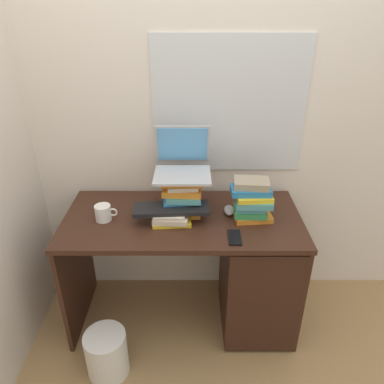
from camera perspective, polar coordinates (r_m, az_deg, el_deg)
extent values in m
plane|color=#9E7A4C|center=(2.59, -1.25, -18.59)|extent=(6.00, 6.00, 0.00)
cube|color=silver|center=(2.22, -1.41, 12.82)|extent=(6.00, 0.05, 2.60)
cube|color=silver|center=(2.20, 5.88, 13.13)|extent=(0.90, 0.01, 0.80)
cube|color=#381E14|center=(2.11, -1.46, -4.26)|extent=(1.36, 0.64, 0.03)
cube|color=#381E14|center=(2.44, -17.56, -11.75)|extent=(0.02, 0.59, 0.74)
cube|color=#381E14|center=(2.41, 15.09, -11.90)|extent=(0.02, 0.59, 0.74)
cube|color=#321B12|center=(2.34, 10.03, -12.64)|extent=(0.41, 0.54, 0.71)
cube|color=orange|center=(2.13, -1.20, -2.98)|extent=(0.19, 0.19, 0.02)
cube|color=#B22D33|center=(2.12, -1.63, -2.35)|extent=(0.18, 0.15, 0.03)
cube|color=#B22D33|center=(2.11, -1.13, -1.65)|extent=(0.20, 0.13, 0.02)
cube|color=#2672B2|center=(2.10, -1.66, -1.04)|extent=(0.23, 0.20, 0.03)
cube|color=teal|center=(2.08, -1.26, -0.43)|extent=(0.20, 0.19, 0.03)
cube|color=orange|center=(2.08, -1.60, 0.57)|extent=(0.23, 0.20, 0.04)
cube|color=beige|center=(2.07, -1.40, 1.39)|extent=(0.18, 0.20, 0.02)
cube|color=orange|center=(2.05, -1.56, 2.02)|extent=(0.24, 0.16, 0.04)
cube|color=yellow|center=(2.06, -3.15, -4.35)|extent=(0.22, 0.17, 0.02)
cube|color=beige|center=(2.05, -3.29, -3.74)|extent=(0.20, 0.18, 0.03)
cube|color=beige|center=(2.03, -3.49, -3.22)|extent=(0.18, 0.16, 0.02)
cube|color=orange|center=(2.11, 9.43, -3.63)|extent=(0.22, 0.17, 0.03)
cube|color=#338C4C|center=(2.08, 9.03, -3.03)|extent=(0.18, 0.14, 0.03)
cube|color=teal|center=(2.07, 9.08, -2.07)|extent=(0.17, 0.14, 0.03)
cube|color=teal|center=(2.05, 9.61, -1.27)|extent=(0.21, 0.18, 0.04)
cube|color=yellow|center=(2.05, 9.47, -0.33)|extent=(0.21, 0.20, 0.03)
cube|color=#2672B2|center=(2.02, 9.20, 0.25)|extent=(0.22, 0.13, 0.04)
cube|color=gray|center=(2.01, 9.33, 1.31)|extent=(0.20, 0.15, 0.04)
cube|color=#B7BABF|center=(2.04, -1.49, 2.64)|extent=(0.32, 0.25, 0.01)
cube|color=#B7BABF|center=(2.13, -1.44, 7.45)|extent=(0.32, 0.06, 0.24)
cube|color=#59A5E5|center=(2.12, -1.44, 7.43)|extent=(0.28, 0.05, 0.21)
cube|color=black|center=(2.03, -3.23, -2.61)|extent=(0.43, 0.17, 0.02)
ellipsoid|color=#A5A8AD|center=(2.14, 5.84, -2.86)|extent=(0.06, 0.10, 0.04)
cylinder|color=white|center=(2.11, -13.74, -3.19)|extent=(0.09, 0.09, 0.09)
torus|color=white|center=(2.09, -12.23, -3.10)|extent=(0.05, 0.01, 0.05)
cube|color=black|center=(1.93, 6.68, -7.07)|extent=(0.07, 0.14, 0.01)
cylinder|color=silver|center=(2.26, -13.19, -23.41)|extent=(0.23, 0.23, 0.28)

